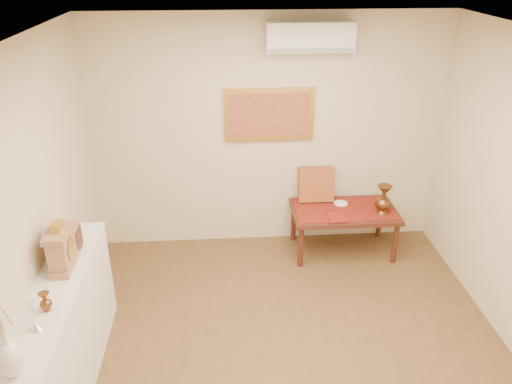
{
  "coord_description": "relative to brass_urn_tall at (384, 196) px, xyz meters",
  "views": [
    {
      "loc": [
        -0.54,
        -3.11,
        3.26
      ],
      "look_at": [
        -0.23,
        1.15,
        1.17
      ],
      "focal_mm": 35.0,
      "sensor_mm": 36.0,
      "label": 1
    }
  ],
  "objects": [
    {
      "name": "display_ledge",
      "position": [
        -3.08,
        -1.76,
        -0.27
      ],
      "size": [
        0.37,
        2.02,
        0.98
      ],
      "color": "silver",
      "rests_on": "floor"
    },
    {
      "name": "cushion",
      "position": [
        -0.7,
        0.37,
        0.0
      ],
      "size": [
        0.41,
        0.18,
        0.43
      ],
      "primitive_type": "cube",
      "rotation": [
        -0.21,
        0.0,
        0.0
      ],
      "color": "maroon",
      "rests_on": "table_cloth"
    },
    {
      "name": "mantel_clock",
      "position": [
        -3.07,
        -1.47,
        0.39
      ],
      "size": [
        0.17,
        0.36,
        0.41
      ],
      "color": "#9F7051",
      "rests_on": "display_ledge"
    },
    {
      "name": "wooden_chest",
      "position": [
        -3.08,
        -1.22,
        0.34
      ],
      "size": [
        0.16,
        0.21,
        0.24
      ],
      "color": "#9F7051",
      "rests_on": "display_ledge"
    },
    {
      "name": "wall_back",
      "position": [
        -1.26,
        0.49,
        0.59
      ],
      "size": [
        4.0,
        0.02,
        2.7
      ],
      "primitive_type": "cube",
      "color": "beige",
      "rests_on": "ground"
    },
    {
      "name": "table_cloth",
      "position": [
        -0.41,
        0.12,
        -0.21
      ],
      "size": [
        1.14,
        0.59,
        0.01
      ],
      "primitive_type": "cube",
      "color": "maroon",
      "rests_on": "low_table"
    },
    {
      "name": "plate",
      "position": [
        -0.42,
        0.25,
        -0.2
      ],
      "size": [
        0.16,
        0.16,
        0.01
      ],
      "primitive_type": "cylinder",
      "color": "silver",
      "rests_on": "table_cloth"
    },
    {
      "name": "brass_urn_small",
      "position": [
        -3.05,
        -2.0,
        0.31
      ],
      "size": [
        0.09,
        0.09,
        0.19
      ],
      "primitive_type": null,
      "color": "brown",
      "rests_on": "display_ledge"
    },
    {
      "name": "floor",
      "position": [
        -1.26,
        -1.76,
        -0.76
      ],
      "size": [
        4.5,
        4.5,
        0.0
      ],
      "primitive_type": "plane",
      "color": "brown",
      "rests_on": "ground"
    },
    {
      "name": "brass_urn_tall",
      "position": [
        0.0,
        0.0,
        0.0
      ],
      "size": [
        0.18,
        0.18,
        0.41
      ],
      "primitive_type": null,
      "color": "brown",
      "rests_on": "table_cloth"
    },
    {
      "name": "wall_left",
      "position": [
        -3.26,
        -1.76,
        0.59
      ],
      "size": [
        0.02,
        4.5,
        2.7
      ],
      "primitive_type": "cube",
      "color": "beige",
      "rests_on": "ground"
    },
    {
      "name": "ac_unit",
      "position": [
        -0.86,
        0.36,
        1.68
      ],
      "size": [
        0.9,
        0.25,
        0.3
      ],
      "color": "white",
      "rests_on": "wall_back"
    },
    {
      "name": "candlestick",
      "position": [
        -3.07,
        -2.18,
        0.32
      ],
      "size": [
        0.1,
        0.1,
        0.22
      ],
      "primitive_type": null,
      "color": "silver",
      "rests_on": "display_ledge"
    },
    {
      "name": "menu",
      "position": [
        -0.54,
        -0.07,
        -0.2
      ],
      "size": [
        0.2,
        0.26,
        0.01
      ],
      "primitive_type": "cube",
      "rotation": [
        0.0,
        0.0,
        0.08
      ],
      "color": "maroon",
      "rests_on": "table_cloth"
    },
    {
      "name": "painting",
      "position": [
        -1.26,
        0.46,
        0.84
      ],
      "size": [
        1.0,
        0.06,
        0.6
      ],
      "color": "gold",
      "rests_on": "wall_back"
    },
    {
      "name": "low_table",
      "position": [
        -0.41,
        0.12,
        -0.28
      ],
      "size": [
        1.2,
        0.7,
        0.55
      ],
      "color": "#451F14",
      "rests_on": "floor"
    },
    {
      "name": "ceiling",
      "position": [
        -1.26,
        -1.76,
        1.94
      ],
      "size": [
        4.5,
        4.5,
        0.0
      ],
      "primitive_type": "plane",
      "rotation": [
        3.14,
        0.0,
        0.0
      ],
      "color": "white",
      "rests_on": "ground"
    }
  ]
}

